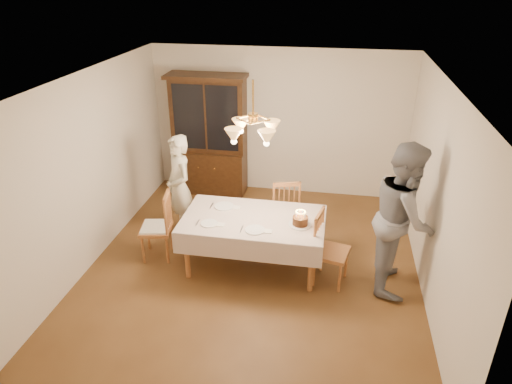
% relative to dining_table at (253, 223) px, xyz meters
% --- Properties ---
extents(ground, '(5.00, 5.00, 0.00)m').
position_rel_dining_table_xyz_m(ground, '(0.00, 0.00, -0.68)').
color(ground, '#553418').
rests_on(ground, ground).
extents(room_shell, '(5.00, 5.00, 5.00)m').
position_rel_dining_table_xyz_m(room_shell, '(0.00, 0.00, 0.90)').
color(room_shell, white).
rests_on(room_shell, ground).
extents(dining_table, '(1.90, 1.10, 0.76)m').
position_rel_dining_table_xyz_m(dining_table, '(0.00, 0.00, 0.00)').
color(dining_table, '#99582C').
rests_on(dining_table, ground).
extents(china_hutch, '(1.38, 0.54, 2.16)m').
position_rel_dining_table_xyz_m(china_hutch, '(-1.22, 2.25, 0.36)').
color(china_hutch, black).
rests_on(china_hutch, ground).
extents(chair_far_side, '(0.54, 0.53, 1.00)m').
position_rel_dining_table_xyz_m(chair_far_side, '(0.32, 0.85, -0.24)').
color(chair_far_side, '#99582C').
rests_on(chair_far_side, ground).
extents(chair_left_end, '(0.49, 0.51, 1.00)m').
position_rel_dining_table_xyz_m(chair_left_end, '(-1.39, -0.01, -0.23)').
color(chair_left_end, '#99582C').
rests_on(chair_left_end, ground).
extents(chair_right_end, '(0.51, 0.52, 1.00)m').
position_rel_dining_table_xyz_m(chair_right_end, '(1.05, -0.17, -0.24)').
color(chair_right_end, '#99582C').
rests_on(chair_right_end, ground).
extents(elderly_woman, '(0.68, 0.70, 1.62)m').
position_rel_dining_table_xyz_m(elderly_woman, '(-1.24, 0.62, 0.13)').
color(elderly_woman, beige).
rests_on(elderly_woman, ground).
extents(adult_in_grey, '(0.80, 1.00, 1.97)m').
position_rel_dining_table_xyz_m(adult_in_grey, '(1.90, -0.06, 0.30)').
color(adult_in_grey, slate).
rests_on(adult_in_grey, ground).
extents(birthday_cake, '(0.30, 0.30, 0.21)m').
position_rel_dining_table_xyz_m(birthday_cake, '(0.63, -0.08, 0.13)').
color(birthday_cake, white).
rests_on(birthday_cake, dining_table).
extents(place_setting_near_left, '(0.37, 0.23, 0.02)m').
position_rel_dining_table_xyz_m(place_setting_near_left, '(-0.53, -0.26, 0.08)').
color(place_setting_near_left, white).
rests_on(place_setting_near_left, dining_table).
extents(place_setting_near_right, '(0.40, 0.25, 0.02)m').
position_rel_dining_table_xyz_m(place_setting_near_right, '(0.09, -0.31, 0.08)').
color(place_setting_near_right, white).
rests_on(place_setting_near_right, dining_table).
extents(place_setting_far_left, '(0.42, 0.27, 0.02)m').
position_rel_dining_table_xyz_m(place_setting_far_left, '(-0.45, 0.24, 0.08)').
color(place_setting_far_left, white).
rests_on(place_setting_far_left, dining_table).
extents(chandelier, '(0.62, 0.62, 0.73)m').
position_rel_dining_table_xyz_m(chandelier, '(-0.00, -0.00, 1.29)').
color(chandelier, '#BF8C3F').
rests_on(chandelier, ground).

